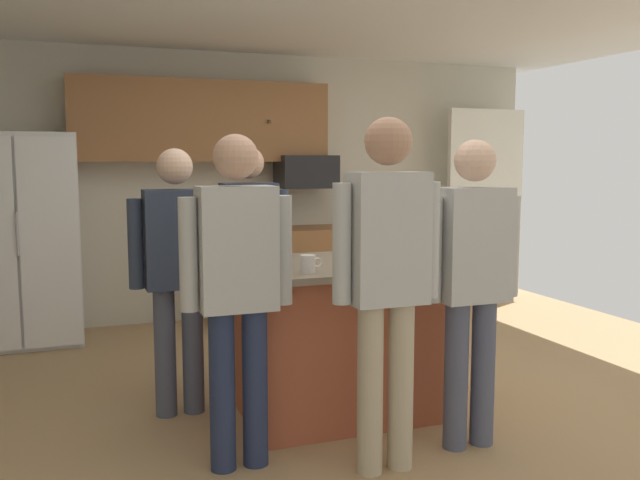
# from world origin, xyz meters

# --- Properties ---
(floor) EXTENTS (7.04, 7.04, 0.00)m
(floor) POSITION_xyz_m (0.00, 0.00, 0.00)
(floor) COLOR tan
(floor) RESTS_ON ground
(back_wall) EXTENTS (6.40, 0.10, 2.60)m
(back_wall) POSITION_xyz_m (0.00, 2.80, 1.30)
(back_wall) COLOR beige
(back_wall) RESTS_ON ground
(french_door_window_panel) EXTENTS (0.90, 0.06, 2.00)m
(french_door_window_panel) POSITION_xyz_m (2.60, 2.40, 1.10)
(french_door_window_panel) COLOR white
(french_door_window_panel) RESTS_ON ground
(cabinet_run_upper) EXTENTS (2.40, 0.38, 0.75)m
(cabinet_run_upper) POSITION_xyz_m (-0.40, 2.60, 1.93)
(cabinet_run_upper) COLOR #936038
(cabinet_run_lower) EXTENTS (1.80, 0.63, 0.90)m
(cabinet_run_lower) POSITION_xyz_m (0.60, 2.48, 0.45)
(cabinet_run_lower) COLOR #936038
(cabinet_run_lower) RESTS_ON ground
(refrigerator) EXTENTS (0.95, 0.76, 1.79)m
(refrigerator) POSITION_xyz_m (-2.00, 2.38, 0.90)
(refrigerator) COLOR white
(refrigerator) RESTS_ON ground
(microwave_over_range) EXTENTS (0.56, 0.40, 0.32)m
(microwave_over_range) POSITION_xyz_m (0.60, 2.50, 1.45)
(microwave_over_range) COLOR black
(kitchen_island) EXTENTS (1.29, 0.96, 0.95)m
(kitchen_island) POSITION_xyz_m (-0.09, -0.05, 0.48)
(kitchen_island) COLOR #AD5638
(kitchen_island) RESTS_ON ground
(person_elder_center) EXTENTS (0.57, 0.22, 1.64)m
(person_elder_center) POSITION_xyz_m (-1.01, 0.26, 0.94)
(person_elder_center) COLOR #4C5166
(person_elder_center) RESTS_ON ground
(person_host_foreground) EXTENTS (0.57, 0.22, 1.69)m
(person_host_foreground) POSITION_xyz_m (-0.84, -0.60, 0.98)
(person_host_foreground) COLOR #232D4C
(person_host_foreground) RESTS_ON ground
(person_guest_by_door) EXTENTS (0.57, 0.23, 1.77)m
(person_guest_by_door) POSITION_xyz_m (-0.15, -0.88, 1.03)
(person_guest_by_door) COLOR tan
(person_guest_by_door) RESTS_ON ground
(person_guest_left) EXTENTS (0.57, 0.22, 1.67)m
(person_guest_left) POSITION_xyz_m (0.41, -0.78, 0.97)
(person_guest_left) COLOR #4C5166
(person_guest_left) RESTS_ON ground
(person_guest_right) EXTENTS (0.57, 0.22, 1.66)m
(person_guest_right) POSITION_xyz_m (-0.44, 0.72, 0.95)
(person_guest_right) COLOR #232D4C
(person_guest_right) RESTS_ON ground
(glass_pilsner) EXTENTS (0.06, 0.06, 0.15)m
(glass_pilsner) POSITION_xyz_m (0.29, -0.13, 1.02)
(glass_pilsner) COLOR black
(glass_pilsner) RESTS_ON kitchen_island
(mug_blue_stoneware) EXTENTS (0.13, 0.08, 0.10)m
(mug_blue_stoneware) POSITION_xyz_m (-0.38, -0.37, 1.00)
(mug_blue_stoneware) COLOR white
(mug_blue_stoneware) RESTS_ON kitchen_island
(glass_dark_ale) EXTENTS (0.07, 0.07, 0.15)m
(glass_dark_ale) POSITION_xyz_m (0.29, 0.23, 1.02)
(glass_dark_ale) COLOR black
(glass_dark_ale) RESTS_ON kitchen_island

